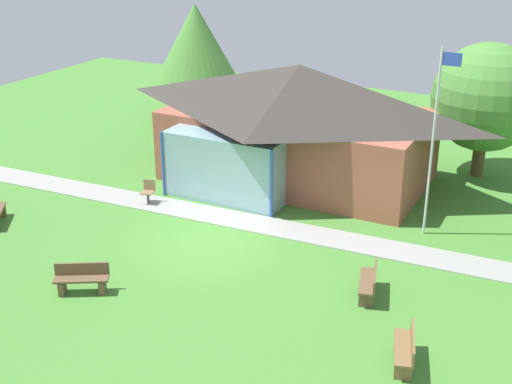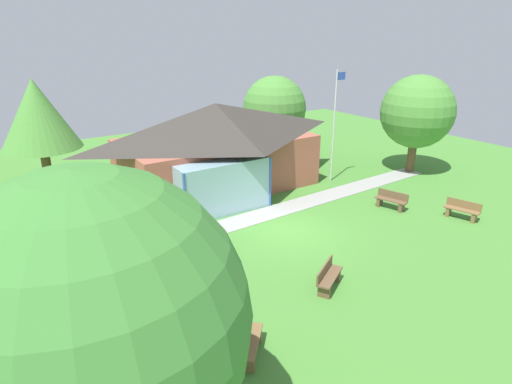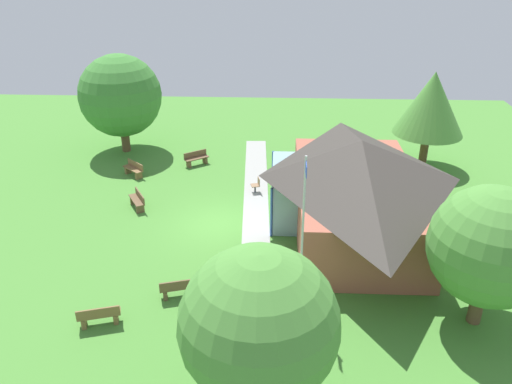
{
  "view_description": "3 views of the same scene",
  "coord_description": "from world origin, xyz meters",
  "px_view_note": "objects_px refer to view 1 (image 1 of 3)",
  "views": [
    {
      "loc": [
        10.2,
        -16.79,
        9.86
      ],
      "look_at": [
        0.47,
        2.32,
        0.96
      ],
      "focal_mm": 47.82,
      "sensor_mm": 36.0,
      "label": 1
    },
    {
      "loc": [
        -10.31,
        -13.15,
        8.01
      ],
      "look_at": [
        -0.11,
        2.24,
        1.05
      ],
      "focal_mm": 30.1,
      "sensor_mm": 36.0,
      "label": 2
    },
    {
      "loc": [
        21.43,
        2.78,
        12.5
      ],
      "look_at": [
        -0.77,
        1.81,
        1.43
      ],
      "focal_mm": 36.04,
      "sensor_mm": 36.0,
      "label": 3
    }
  ],
  "objects_px": {
    "tree_behind_pavilion_left": "(196,42)",
    "tree_behind_pavilion_right": "(486,98)",
    "bench_lawn_far_right": "(406,350)",
    "patio_chair_west": "(148,192)",
    "bench_mid_right": "(369,283)",
    "pavilion": "(295,121)",
    "bench_front_center": "(82,279)",
    "flagpole": "(434,136)"
  },
  "relations": [
    {
      "from": "tree_behind_pavilion_left",
      "to": "tree_behind_pavilion_right",
      "type": "height_order",
      "value": "tree_behind_pavilion_left"
    },
    {
      "from": "bench_lawn_far_right",
      "to": "tree_behind_pavilion_left",
      "type": "distance_m",
      "value": 21.37
    },
    {
      "from": "patio_chair_west",
      "to": "bench_mid_right",
      "type": "bearing_deg",
      "value": 150.81
    },
    {
      "from": "pavilion",
      "to": "patio_chair_west",
      "type": "distance_m",
      "value": 6.24
    },
    {
      "from": "bench_mid_right",
      "to": "bench_front_center",
      "type": "height_order",
      "value": "same"
    },
    {
      "from": "bench_mid_right",
      "to": "flagpole",
      "type": "bearing_deg",
      "value": -20.77
    },
    {
      "from": "tree_behind_pavilion_left",
      "to": "tree_behind_pavilion_right",
      "type": "distance_m",
      "value": 14.12
    },
    {
      "from": "pavilion",
      "to": "flagpole",
      "type": "bearing_deg",
      "value": -23.96
    },
    {
      "from": "pavilion",
      "to": "tree_behind_pavilion_right",
      "type": "relative_size",
      "value": 2.04
    },
    {
      "from": "bench_lawn_far_right",
      "to": "pavilion",
      "type": "bearing_deg",
      "value": 20.26
    },
    {
      "from": "bench_front_center",
      "to": "tree_behind_pavilion_left",
      "type": "height_order",
      "value": "tree_behind_pavilion_left"
    },
    {
      "from": "bench_lawn_far_right",
      "to": "bench_front_center",
      "type": "distance_m",
      "value": 8.93
    },
    {
      "from": "patio_chair_west",
      "to": "tree_behind_pavilion_left",
      "type": "xyz_separation_m",
      "value": [
        -3.93,
        9.85,
        3.53
      ]
    },
    {
      "from": "bench_lawn_far_right",
      "to": "bench_mid_right",
      "type": "height_order",
      "value": "same"
    },
    {
      "from": "bench_mid_right",
      "to": "patio_chair_west",
      "type": "bearing_deg",
      "value": 58.45
    },
    {
      "from": "patio_chair_west",
      "to": "bench_lawn_far_right",
      "type": "bearing_deg",
      "value": 141.24
    },
    {
      "from": "flagpole",
      "to": "tree_behind_pavilion_left",
      "type": "height_order",
      "value": "flagpole"
    },
    {
      "from": "flagpole",
      "to": "bench_mid_right",
      "type": "bearing_deg",
      "value": -94.89
    },
    {
      "from": "bench_lawn_far_right",
      "to": "tree_behind_pavilion_left",
      "type": "xyz_separation_m",
      "value": [
        -14.82,
        14.99,
        3.54
      ]
    },
    {
      "from": "bench_mid_right",
      "to": "tree_behind_pavilion_left",
      "type": "height_order",
      "value": "tree_behind_pavilion_left"
    },
    {
      "from": "bench_mid_right",
      "to": "patio_chair_west",
      "type": "distance_m",
      "value": 9.52
    },
    {
      "from": "flagpole",
      "to": "bench_front_center",
      "type": "relative_size",
      "value": 4.03
    },
    {
      "from": "bench_lawn_far_right",
      "to": "patio_chair_west",
      "type": "bearing_deg",
      "value": 48.66
    },
    {
      "from": "bench_lawn_far_right",
      "to": "flagpole",
      "type": "bearing_deg",
      "value": -5.57
    },
    {
      "from": "bench_mid_right",
      "to": "bench_lawn_far_right",
      "type": "bearing_deg",
      "value": -161.95
    },
    {
      "from": "bench_mid_right",
      "to": "tree_behind_pavilion_left",
      "type": "relative_size",
      "value": 0.27
    },
    {
      "from": "bench_mid_right",
      "to": "bench_front_center",
      "type": "distance_m",
      "value": 7.94
    },
    {
      "from": "bench_front_center",
      "to": "tree_behind_pavilion_right",
      "type": "xyz_separation_m",
      "value": [
        8.09,
        14.3,
        2.78
      ]
    },
    {
      "from": "bench_mid_right",
      "to": "tree_behind_pavilion_right",
      "type": "distance_m",
      "value": 11.27
    },
    {
      "from": "bench_lawn_far_right",
      "to": "bench_front_center",
      "type": "relative_size",
      "value": 1.03
    },
    {
      "from": "patio_chair_west",
      "to": "tree_behind_pavilion_right",
      "type": "height_order",
      "value": "tree_behind_pavilion_right"
    },
    {
      "from": "flagpole",
      "to": "tree_behind_pavilion_right",
      "type": "bearing_deg",
      "value": 85.2
    },
    {
      "from": "bench_mid_right",
      "to": "tree_behind_pavilion_left",
      "type": "bearing_deg",
      "value": 30.62
    },
    {
      "from": "flagpole",
      "to": "patio_chair_west",
      "type": "bearing_deg",
      "value": -168.0
    },
    {
      "from": "bench_lawn_far_right",
      "to": "tree_behind_pavilion_left",
      "type": "height_order",
      "value": "tree_behind_pavilion_left"
    },
    {
      "from": "flagpole",
      "to": "bench_front_center",
      "type": "bearing_deg",
      "value": -133.29
    },
    {
      "from": "pavilion",
      "to": "tree_behind_pavilion_right",
      "type": "distance_m",
      "value": 7.42
    },
    {
      "from": "pavilion",
      "to": "bench_mid_right",
      "type": "distance_m",
      "value": 9.25
    },
    {
      "from": "flagpole",
      "to": "tree_behind_pavilion_left",
      "type": "bearing_deg",
      "value": 149.88
    },
    {
      "from": "bench_lawn_far_right",
      "to": "tree_behind_pavilion_right",
      "type": "distance_m",
      "value": 13.75
    },
    {
      "from": "bench_lawn_far_right",
      "to": "bench_front_center",
      "type": "height_order",
      "value": "same"
    },
    {
      "from": "pavilion",
      "to": "bench_mid_right",
      "type": "height_order",
      "value": "pavilion"
    }
  ]
}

